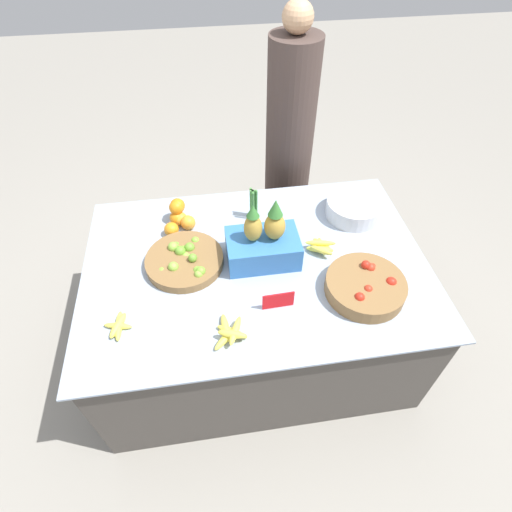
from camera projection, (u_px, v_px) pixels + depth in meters
ground_plane at (256, 339)px, 2.52m from camera, size 12.00×12.00×0.00m
market_table at (256, 305)px, 2.26m from camera, size 1.71×1.18×0.71m
lime_bowl at (185, 260)px, 1.98m from camera, size 0.39×0.39×0.08m
tomato_basket at (366, 286)px, 1.85m from camera, size 0.37×0.37×0.11m
orange_pile at (179, 217)px, 2.16m from camera, size 0.17×0.20×0.14m
metal_bowl at (354, 208)px, 2.22m from camera, size 0.31×0.31×0.10m
price_sign at (278, 301)px, 1.78m from camera, size 0.14×0.01×0.09m
produce_crate at (263, 243)px, 1.95m from camera, size 0.35×0.23×0.37m
veg_bundle at (253, 204)px, 2.18m from camera, size 0.04×0.05×0.18m
banana_bunch_front_left at (230, 332)px, 1.69m from camera, size 0.16×0.19×0.06m
banana_bunch_middle_right at (118, 326)px, 1.73m from camera, size 0.13×0.16×0.04m
banana_bunch_back_center at (321, 247)px, 2.05m from camera, size 0.16×0.17×0.06m
vendor_person at (289, 152)px, 2.61m from camera, size 0.30×0.30×1.64m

